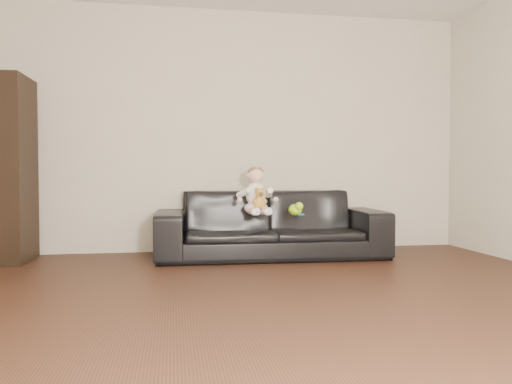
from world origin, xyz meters
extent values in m
plane|color=#361E13|center=(0.00, 0.00, 0.00)|extent=(5.50, 5.50, 0.00)
plane|color=beige|center=(0.00, 2.75, 1.30)|extent=(5.00, 0.00, 5.00)
imported|color=black|center=(0.26, 2.25, 0.33)|extent=(2.29, 0.95, 0.66)
cube|color=black|center=(-2.26, 2.35, 0.87)|extent=(0.45, 0.61, 1.74)
cube|color=silver|center=(-2.24, 2.35, 1.26)|extent=(0.19, 0.25, 0.28)
ellipsoid|color=#F8D2DD|center=(0.10, 2.14, 0.50)|extent=(0.28, 0.26, 0.13)
ellipsoid|color=white|center=(0.10, 2.16, 0.63)|extent=(0.24, 0.22, 0.24)
sphere|color=beige|center=(0.10, 2.14, 0.82)|extent=(0.20, 0.20, 0.16)
ellipsoid|color=#8C603F|center=(0.10, 2.15, 0.85)|extent=(0.20, 0.20, 0.11)
cylinder|color=#F8D2DD|center=(0.05, 1.99, 0.48)|extent=(0.12, 0.21, 0.08)
cylinder|color=#F8D2DD|center=(0.14, 1.99, 0.48)|extent=(0.12, 0.21, 0.08)
sphere|color=white|center=(0.04, 1.89, 0.48)|extent=(0.08, 0.08, 0.07)
sphere|color=white|center=(0.15, 1.89, 0.48)|extent=(0.08, 0.08, 0.07)
cylinder|color=white|center=(-0.03, 2.10, 0.65)|extent=(0.10, 0.18, 0.11)
cylinder|color=white|center=(0.22, 2.10, 0.65)|extent=(0.10, 0.18, 0.11)
ellipsoid|color=#BD8636|center=(0.11, 1.99, 0.56)|extent=(0.13, 0.12, 0.13)
sphere|color=#BD8636|center=(0.11, 1.98, 0.66)|extent=(0.11, 0.11, 0.09)
sphere|color=#BD8636|center=(0.07, 1.99, 0.69)|extent=(0.04, 0.04, 0.03)
sphere|color=#BD8636|center=(0.14, 1.99, 0.69)|extent=(0.04, 0.04, 0.03)
sphere|color=#593819|center=(0.11, 1.94, 0.65)|extent=(0.04, 0.04, 0.03)
ellipsoid|color=#9CDE1A|center=(0.44, 1.96, 0.49)|extent=(0.17, 0.18, 0.11)
sphere|color=red|center=(0.52, 2.14, 0.47)|extent=(0.07, 0.07, 0.06)
cylinder|color=#177CBF|center=(0.50, 2.01, 0.44)|extent=(0.13, 0.13, 0.01)
camera|label=1|loc=(-0.71, -2.66, 0.83)|focal=35.00mm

